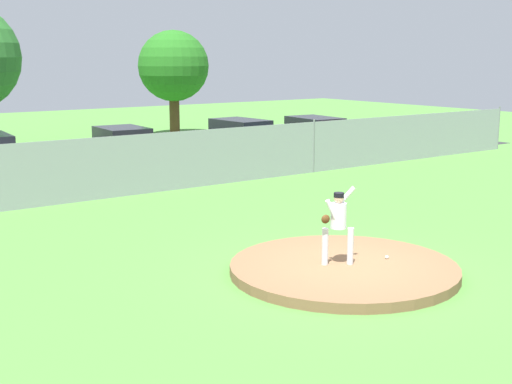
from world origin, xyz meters
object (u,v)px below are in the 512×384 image
object	(u,v)px
baseball	(387,257)
parked_car_red	(315,135)
pitcher_youth	(338,220)
traffic_cone_orange	(207,164)
parked_car_teal	(240,139)
parked_car_champagne	(123,151)

from	to	relation	value
baseball	parked_car_red	bearing A→B (deg)	54.08
pitcher_youth	traffic_cone_orange	size ratio (longest dim) A/B	2.92
parked_car_teal	traffic_cone_orange	bearing A→B (deg)	-145.21
parked_car_champagne	parked_car_red	world-z (taller)	parked_car_champagne
parked_car_red	parked_car_champagne	bearing A→B (deg)	-179.86
pitcher_youth	parked_car_champagne	bearing A→B (deg)	81.88
parked_car_red	pitcher_youth	bearing A→B (deg)	-129.29
pitcher_youth	parked_car_champagne	xyz separation A→B (m)	(2.05, 14.39, -0.32)
parked_car_champagne	parked_car_red	size ratio (longest dim) A/B	0.84
baseball	parked_car_red	distance (m)	18.20
baseball	traffic_cone_orange	distance (m)	13.62
parked_car_red	traffic_cone_orange	bearing A→B (deg)	-166.76
pitcher_youth	parked_car_teal	bearing A→B (deg)	62.00
pitcher_youth	parked_car_teal	size ratio (longest dim) A/B	0.34
parked_car_red	baseball	bearing A→B (deg)	-125.92
pitcher_youth	baseball	bearing A→B (deg)	-15.95
pitcher_youth	baseball	xyz separation A→B (m)	(1.12, -0.32, -0.89)
pitcher_youth	parked_car_teal	distance (m)	16.92
parked_car_red	traffic_cone_orange	distance (m)	7.16
pitcher_youth	parked_car_red	xyz separation A→B (m)	(11.79, 14.41, -0.35)
baseball	traffic_cone_orange	size ratio (longest dim) A/B	0.13
pitcher_youth	baseball	distance (m)	1.46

